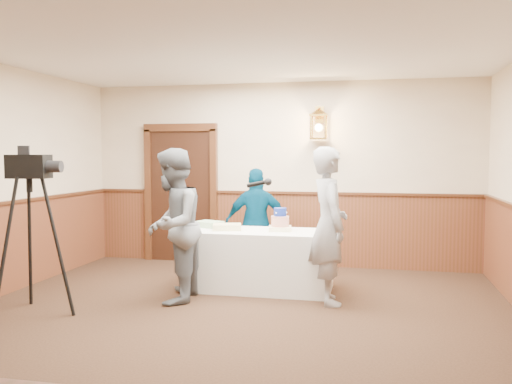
# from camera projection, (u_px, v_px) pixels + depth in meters

# --- Properties ---
(ground) EXTENTS (7.00, 7.00, 0.00)m
(ground) POSITION_uv_depth(u_px,v_px,m) (216.00, 339.00, 5.01)
(ground) COLOR black
(ground) RESTS_ON ground
(room_shell) EXTENTS (6.02, 7.02, 2.81)m
(room_shell) POSITION_uv_depth(u_px,v_px,m) (223.00, 173.00, 5.36)
(room_shell) COLOR #C7B195
(room_shell) RESTS_ON ground
(display_table) EXTENTS (1.80, 0.80, 0.75)m
(display_table) POSITION_uv_depth(u_px,v_px,m) (259.00, 260.00, 6.84)
(display_table) COLOR white
(display_table) RESTS_ON ground
(tiered_cake) EXTENTS (0.32, 0.32, 0.29)m
(tiered_cake) POSITION_uv_depth(u_px,v_px,m) (280.00, 222.00, 6.78)
(tiered_cake) COLOR #FDF3C1
(tiered_cake) RESTS_ON display_table
(sheet_cake_yellow) EXTENTS (0.41, 0.35, 0.07)m
(sheet_cake_yellow) POSITION_uv_depth(u_px,v_px,m) (227.00, 227.00, 6.87)
(sheet_cake_yellow) COLOR #D2D67F
(sheet_cake_yellow) RESTS_ON display_table
(sheet_cake_green) EXTENTS (0.40, 0.36, 0.08)m
(sheet_cake_green) POSITION_uv_depth(u_px,v_px,m) (209.00, 224.00, 7.14)
(sheet_cake_green) COLOR #AFDF9E
(sheet_cake_green) RESTS_ON display_table
(interviewer) EXTENTS (1.55, 0.92, 1.78)m
(interviewer) POSITION_uv_depth(u_px,v_px,m) (173.00, 225.00, 6.23)
(interviewer) COLOR slate
(interviewer) RESTS_ON ground
(baker) EXTENTS (0.63, 0.76, 1.80)m
(baker) POSITION_uv_depth(u_px,v_px,m) (329.00, 225.00, 6.18)
(baker) COLOR #949499
(baker) RESTS_ON ground
(assistant_p) EXTENTS (0.94, 0.52, 1.52)m
(assistant_p) POSITION_uv_depth(u_px,v_px,m) (257.00, 223.00, 7.49)
(assistant_p) COLOR #023350
(assistant_p) RESTS_ON ground
(tv_camera_rig) EXTENTS (0.67, 0.62, 1.71)m
(tv_camera_rig) POSITION_uv_depth(u_px,v_px,m) (31.00, 243.00, 5.73)
(tv_camera_rig) COLOR black
(tv_camera_rig) RESTS_ON ground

